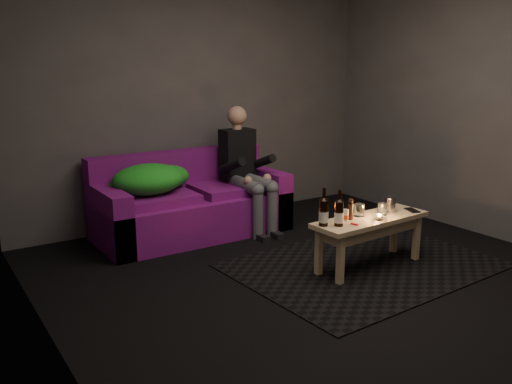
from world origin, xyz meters
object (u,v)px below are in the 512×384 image
coffee_table (370,226)px  beer_bottle_b (339,213)px  person (245,167)px  steel_cup (390,205)px  beer_bottle_a (324,212)px  sofa (190,205)px

coffee_table → beer_bottle_b: size_ratio=3.78×
person → steel_cup: (0.51, -1.43, -0.14)m
person → steel_cup: 1.52m
coffee_table → beer_bottle_a: beer_bottle_a is taller
sofa → beer_bottle_b: size_ratio=6.51×
beer_bottle_a → beer_bottle_b: 0.12m
sofa → coffee_table: size_ratio=1.72×
beer_bottle_a → beer_bottle_b: beer_bottle_a is taller
beer_bottle_a → beer_bottle_b: bearing=-35.0°
beer_bottle_a → steel_cup: (0.71, -0.00, -0.05)m
sofa → beer_bottle_a: 1.63m
beer_bottle_a → coffee_table: bearing=-4.4°
sofa → beer_bottle_a: bearing=-77.8°
person → coffee_table: size_ratio=1.15×
sofa → person: person is taller
person → beer_bottle_b: (-0.10, -1.49, -0.10)m
beer_bottle_a → steel_cup: 0.71m
beer_bottle_a → steel_cup: bearing=-0.2°
person → beer_bottle_a: person is taller
person → sofa: bearing=164.6°
coffee_table → steel_cup: 0.29m
person → beer_bottle_b: 1.50m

